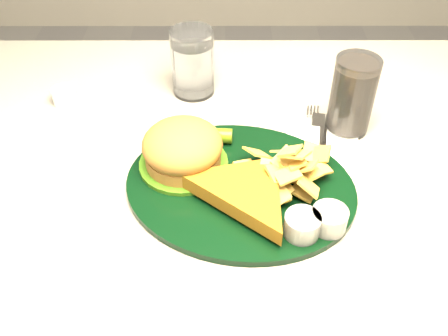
% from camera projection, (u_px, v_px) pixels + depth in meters
% --- Properties ---
extents(table, '(1.20, 0.80, 0.75)m').
position_uv_depth(table, '(228.00, 307.00, 1.00)').
color(table, gray).
rests_on(table, ground).
extents(dinner_plate, '(0.38, 0.34, 0.07)m').
position_uv_depth(dinner_plate, '(240.00, 170.00, 0.69)').
color(dinner_plate, black).
rests_on(dinner_plate, table).
extents(water_glass, '(0.08, 0.08, 0.12)m').
position_uv_depth(water_glass, '(193.00, 62.00, 0.86)').
color(water_glass, white).
rests_on(water_glass, table).
extents(cola_glass, '(0.07, 0.07, 0.13)m').
position_uv_depth(cola_glass, '(352.00, 96.00, 0.78)').
color(cola_glass, black).
rests_on(cola_glass, table).
extents(fork_napkin, '(0.15, 0.18, 0.01)m').
position_uv_depth(fork_napkin, '(321.00, 148.00, 0.77)').
color(fork_napkin, white).
rests_on(fork_napkin, table).
extents(ramekin, '(0.04, 0.04, 0.03)m').
position_uv_depth(ramekin, '(64.00, 96.00, 0.87)').
color(ramekin, white).
rests_on(ramekin, table).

